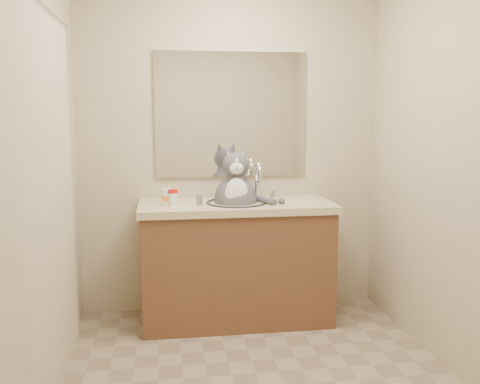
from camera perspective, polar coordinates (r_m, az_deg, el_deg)
name	(u,v)px	position (r m, az deg, el deg)	size (l,w,h in m)	color
room	(262,166)	(2.71, 2.38, 2.80)	(2.22, 2.52, 2.42)	gray
vanity	(236,259)	(3.79, -0.40, -7.18)	(1.34, 0.59, 1.12)	brown
mirror	(231,115)	(3.92, -0.98, 8.23)	(1.10, 0.02, 0.90)	white
shower_curtain	(53,200)	(2.84, -19.35, -0.86)	(0.02, 1.30, 1.93)	#BBA88D
cat	(236,198)	(3.70, -0.45, -0.61)	(0.42, 0.36, 0.60)	#4E4E53
pill_bottle_redcap	(173,197)	(3.60, -7.15, -0.56)	(0.08, 0.08, 0.11)	white
pill_bottle_orange	(167,197)	(3.63, -7.84, -0.54)	(0.08, 0.08, 0.11)	white
grey_canister	(199,200)	(3.61, -4.37, -0.90)	(0.05, 0.05, 0.06)	slate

